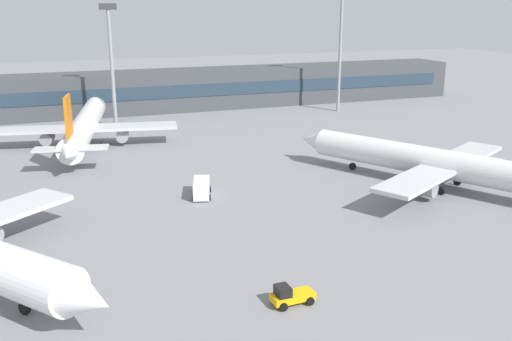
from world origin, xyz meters
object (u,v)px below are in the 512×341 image
at_px(airplane_far, 85,125).
at_px(floodlight_tower_west, 340,42).
at_px(airplane_mid, 435,163).
at_px(baggage_tug_yellow, 290,295).
at_px(service_van_white, 202,188).
at_px(floodlight_tower_east, 111,57).

relative_size(airplane_far, floodlight_tower_west, 1.68).
xyz_separation_m(airplane_mid, floodlight_tower_west, (15.24, 54.78, 12.20)).
height_order(baggage_tug_yellow, service_van_white, service_van_white).
relative_size(airplane_mid, floodlight_tower_west, 1.49).
bearing_deg(floodlight_tower_west, service_van_white, -133.65).
relative_size(floodlight_tower_west, floodlight_tower_east, 1.13).
relative_size(airplane_far, baggage_tug_yellow, 12.36).
bearing_deg(floodlight_tower_west, airplane_far, -166.90).
bearing_deg(service_van_white, airplane_mid, -13.06).
distance_m(floodlight_tower_west, floodlight_tower_east, 50.32).
xyz_separation_m(airplane_mid, airplane_far, (-41.76, 41.51, 0.10)).
bearing_deg(airplane_mid, service_van_white, 166.94).
bearing_deg(airplane_far, service_van_white, -71.63).
bearing_deg(floodlight_tower_west, airplane_mid, -105.55).
relative_size(baggage_tug_yellow, floodlight_tower_west, 0.14).
bearing_deg(baggage_tug_yellow, airplane_mid, 35.47).
distance_m(service_van_white, floodlight_tower_east, 49.36).
xyz_separation_m(airplane_far, baggage_tug_yellow, (10.98, -63.44, -2.63)).
relative_size(airplane_mid, service_van_white, 7.23).
bearing_deg(baggage_tug_yellow, floodlight_tower_west, 59.04).
bearing_deg(airplane_far, baggage_tug_yellow, -80.18).
height_order(airplane_far, baggage_tug_yellow, airplane_far).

